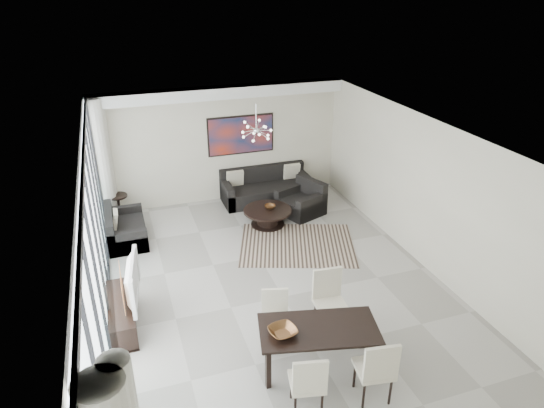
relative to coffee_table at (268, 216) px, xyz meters
name	(u,v)px	position (x,y,z in m)	size (l,w,h in m)	color
room_shell	(309,221)	(-0.15, -2.73, 1.23)	(6.00, 9.00, 2.90)	#A8A39B
window_wall	(104,253)	(-3.47, -2.73, 1.25)	(0.37, 8.95, 2.90)	silver
soffit	(221,93)	(-0.61, 1.57, 2.55)	(5.98, 0.40, 0.26)	white
painting	(241,135)	(-0.11, 1.74, 1.43)	(1.68, 0.04, 0.98)	#AF2E18
chandelier	(256,130)	(-0.31, -0.23, 2.13)	(0.66, 0.66, 0.71)	silver
rug	(297,244)	(0.31, -1.07, -0.21)	(2.40, 1.84, 0.01)	black
coffee_table	(268,216)	(0.00, 0.00, 0.00)	(1.11, 1.11, 0.39)	black
bowl_coffee	(270,207)	(0.07, 0.04, 0.21)	(0.26, 0.26, 0.08)	brown
sofa_main	(266,189)	(0.41, 1.34, 0.06)	(2.23, 0.91, 0.81)	black
loveseat	(125,230)	(-3.15, 0.32, 0.02)	(0.80, 1.42, 0.71)	black
armchair	(302,202)	(0.98, 0.34, 0.05)	(1.17, 1.20, 0.79)	black
side_table	(119,203)	(-3.20, 1.42, 0.19)	(0.44, 0.44, 0.61)	black
tv_console	(122,314)	(-3.37, -2.60, 0.01)	(0.41, 1.44, 0.45)	black
television	(127,281)	(-3.21, -2.54, 0.57)	(1.18, 0.15, 0.68)	gray
dining_table	(319,333)	(-0.71, -4.48, 0.40)	(1.84, 1.21, 0.70)	black
dining_chair_sw	(308,381)	(-1.17, -5.21, 0.34)	(0.53, 0.53, 0.97)	beige
dining_chair_se	(377,368)	(-0.25, -5.32, 0.37)	(0.54, 0.54, 1.03)	beige
dining_chair_nw	(275,313)	(-1.10, -3.73, 0.29)	(0.50, 0.50, 0.89)	beige
dining_chair_ne	(329,296)	(-0.19, -3.70, 0.38)	(0.51, 0.51, 1.04)	beige
bowl_dining	(283,332)	(-1.24, -4.44, 0.53)	(0.39, 0.39, 0.09)	brown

